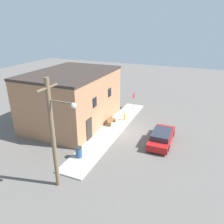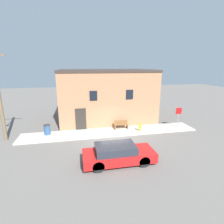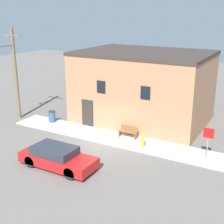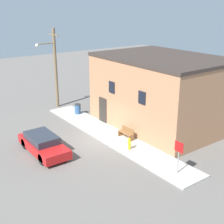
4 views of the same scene
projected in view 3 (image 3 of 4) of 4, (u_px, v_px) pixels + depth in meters
name	position (u px, v px, depth m)	size (l,w,h in m)	color
ground_plane	(103.00, 144.00, 21.35)	(80.00, 80.00, 0.00)	#66605B
sidewalk	(111.00, 138.00, 22.28)	(16.27, 2.30, 0.12)	#B2ADA3
brick_building	(143.00, 87.00, 25.22)	(10.18, 7.35, 5.69)	#A87551
fire_hydrant	(143.00, 141.00, 20.52)	(0.39, 0.18, 0.84)	gold
stop_sign	(208.00, 138.00, 18.57)	(0.63, 0.06, 1.99)	gray
bench	(128.00, 132.00, 22.09)	(1.33, 0.44, 0.82)	brown
trash_bin	(52.00, 116.00, 25.17)	(0.56, 0.56, 0.90)	#2D517F
utility_pole	(14.00, 72.00, 25.29)	(1.80, 1.98, 7.46)	brown
parked_car	(57.00, 157.00, 18.04)	(4.59, 1.81, 1.25)	black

